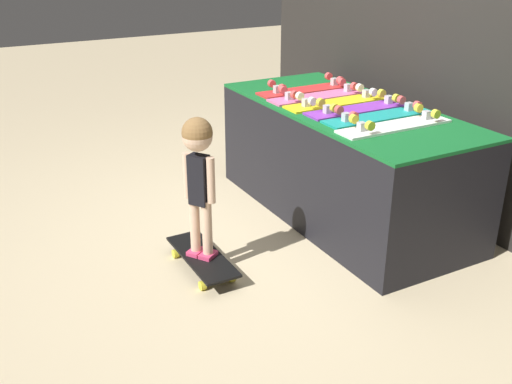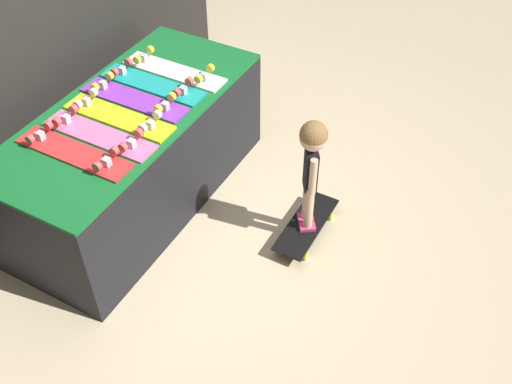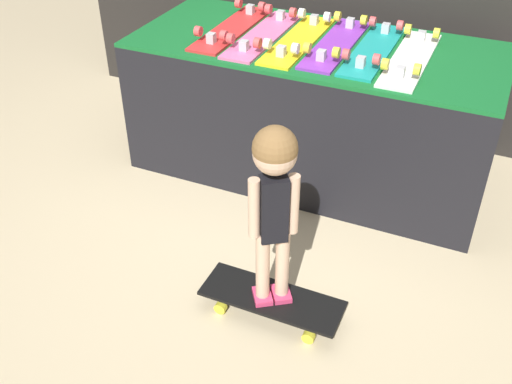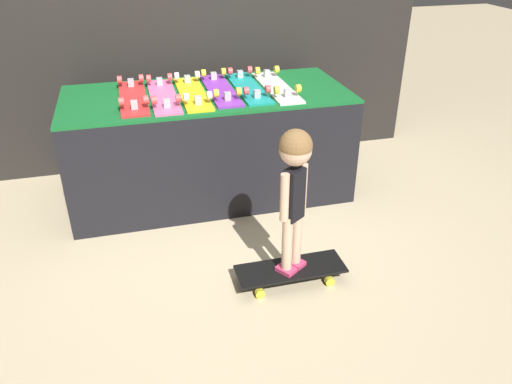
{
  "view_description": "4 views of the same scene",
  "coord_description": "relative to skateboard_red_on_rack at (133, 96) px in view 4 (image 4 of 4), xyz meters",
  "views": [
    {
      "loc": [
        3.03,
        -1.79,
        1.8
      ],
      "look_at": [
        0.18,
        -0.25,
        0.39
      ],
      "focal_mm": 42.0,
      "sensor_mm": 36.0,
      "label": 1
    },
    {
      "loc": [
        -2.26,
        -1.63,
        2.94
      ],
      "look_at": [
        0.1,
        -0.34,
        0.36
      ],
      "focal_mm": 42.0,
      "sensor_mm": 36.0,
      "label": 2
    },
    {
      "loc": [
        0.91,
        -2.31,
        1.92
      ],
      "look_at": [
        0.03,
        -0.33,
        0.38
      ],
      "focal_mm": 42.0,
      "sensor_mm": 36.0,
      "label": 3
    },
    {
      "loc": [
        -0.51,
        -2.73,
        1.79
      ],
      "look_at": [
        0.12,
        -0.33,
        0.42
      ],
      "focal_mm": 35.0,
      "sensor_mm": 36.0,
      "label": 4
    }
  ],
  "objects": [
    {
      "name": "skateboard_on_floor",
      "position": [
        0.72,
        -1.15,
        -0.7
      ],
      "size": [
        0.61,
        0.21,
        0.09
      ],
      "color": "black",
      "rests_on": "ground_plane"
    },
    {
      "name": "skateboard_pink_on_rack",
      "position": [
        0.19,
        -0.02,
        0.0
      ],
      "size": [
        0.18,
        0.73,
        0.09
      ],
      "color": "pink",
      "rests_on": "display_rack"
    },
    {
      "name": "ground_plane",
      "position": [
        0.49,
        -0.52,
        -0.77
      ],
      "size": [
        16.0,
        16.0,
        0.0
      ],
      "primitive_type": "plane",
      "color": "beige"
    },
    {
      "name": "skateboard_teal_on_rack",
      "position": [
        0.78,
        0.02,
        0.0
      ],
      "size": [
        0.18,
        0.73,
        0.09
      ],
      "color": "teal",
      "rests_on": "display_rack"
    },
    {
      "name": "skateboard_purple_on_rack",
      "position": [
        0.58,
        0.02,
        0.0
      ],
      "size": [
        0.18,
        0.73,
        0.09
      ],
      "color": "purple",
      "rests_on": "display_rack"
    },
    {
      "name": "skateboard_white_on_rack",
      "position": [
        0.97,
        -0.02,
        0.0
      ],
      "size": [
        0.18,
        0.73,
        0.09
      ],
      "color": "white",
      "rests_on": "display_rack"
    },
    {
      "name": "display_rack",
      "position": [
        0.49,
        0.0,
        -0.4
      ],
      "size": [
        1.92,
        0.85,
        0.75
      ],
      "color": "black",
      "rests_on": "ground_plane"
    },
    {
      "name": "child",
      "position": [
        0.72,
        -1.15,
        -0.11
      ],
      "size": [
        0.19,
        0.17,
        0.82
      ],
      "rotation": [
        0.0,
        0.0,
        0.59
      ],
      "color": "#E03D6B",
      "rests_on": "skateboard_on_floor"
    },
    {
      "name": "skateboard_red_on_rack",
      "position": [
        0.0,
        0.0,
        0.0
      ],
      "size": [
        0.18,
        0.73,
        0.09
      ],
      "color": "red",
      "rests_on": "display_rack"
    },
    {
      "name": "skateboard_yellow_on_rack",
      "position": [
        0.39,
        -0.01,
        0.0
      ],
      "size": [
        0.18,
        0.73,
        0.09
      ],
      "color": "yellow",
      "rests_on": "display_rack"
    }
  ]
}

